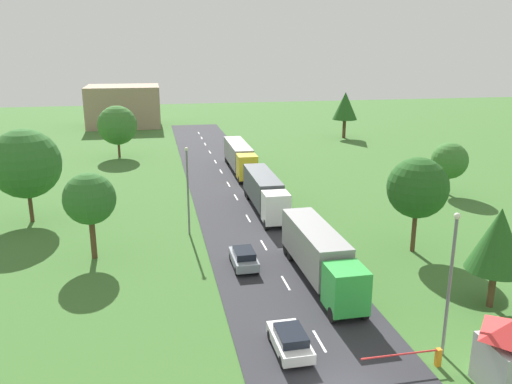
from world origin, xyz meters
name	(u,v)px	position (x,y,z in m)	size (l,w,h in m)	color
road	(255,230)	(0.00, 24.50, 0.03)	(10.00, 140.00, 0.06)	#2B2B30
lane_marking_centre	(257,234)	(0.00, 23.23, 0.07)	(0.16, 123.66, 0.01)	white
truck_lead	(320,254)	(2.50, 12.63, 2.21)	(2.58, 12.65, 3.80)	green
truck_second	(265,191)	(2.21, 30.35, 2.18)	(2.67, 13.07, 3.69)	white
truck_third	(240,156)	(2.57, 48.42, 2.23)	(2.66, 14.86, 3.75)	yellow
car_lead	(290,340)	(-2.00, 4.05, 0.81)	(1.90, 4.02, 1.42)	white
car_second	(244,258)	(-2.53, 16.17, 0.85)	(1.84, 4.06, 1.53)	#8C939E
guard_booth	(510,354)	(7.95, -1.25, 2.03)	(2.78, 3.19, 3.97)	#B2B2B7
barrier_gate	(425,356)	(4.80, 1.25, 0.69)	(4.64, 0.28, 1.05)	orange
lamppost_lead	(450,278)	(6.46, 2.24, 4.70)	(0.36, 0.36, 8.44)	slate
lamppost_second	(188,186)	(-6.17, 24.75, 4.59)	(0.36, 0.36, 8.22)	slate
tree_oak	(498,240)	(12.60, 6.73, 4.78)	(3.86, 3.86, 6.93)	#513823
tree_birch	(345,106)	(26.79, 72.05, 6.05)	(4.67, 4.67, 8.67)	#513823
tree_maple	(25,164)	(-21.30, 31.39, 5.92)	(6.78, 6.78, 9.32)	#513823
tree_pine	(418,188)	(12.22, 16.81, 5.59)	(5.07, 5.07, 8.15)	#513823
tree_elm	(89,199)	(-14.29, 20.60, 5.08)	(4.21, 4.21, 7.22)	#513823
tree_ash	(117,125)	(-14.43, 62.08, 5.05)	(6.09, 6.09, 8.10)	#513823
tree_lime	(450,161)	(24.74, 32.43, 4.03)	(4.24, 4.24, 6.17)	#513823
distant_building	(124,106)	(-15.00, 96.33, 4.35)	(15.35, 13.55, 8.70)	#9E846B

